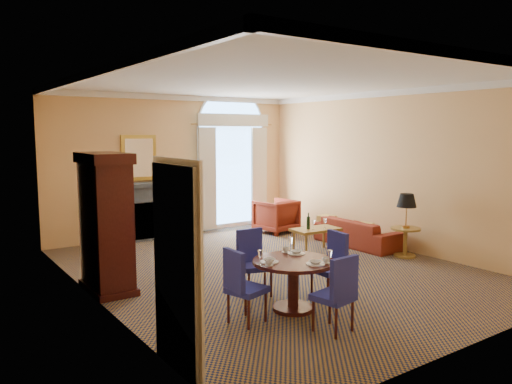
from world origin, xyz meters
TOP-DOWN VIEW (x-y plane):
  - ground at (0.00, 0.00)m, footprint 7.50×7.50m
  - room_envelope at (-0.03, 0.67)m, footprint 6.04×7.52m
  - armoire at (-2.72, 0.48)m, footprint 0.59×1.05m
  - dining_table at (-0.96, -1.76)m, footprint 1.09×1.09m
  - dining_chair_north at (-0.99, -0.86)m, footprint 0.54×0.54m
  - dining_chair_south at (-1.03, -2.67)m, footprint 0.49×0.49m
  - dining_chair_east at (-0.17, -1.67)m, footprint 0.46×0.45m
  - dining_chair_west at (-1.80, -1.77)m, footprint 0.52×0.52m
  - sofa at (2.55, 0.44)m, footprint 0.76×1.92m
  - armchair at (1.99, 2.54)m, footprint 0.95×0.98m
  - coffee_table at (1.43, 0.51)m, footprint 0.98×0.59m
  - side_table at (2.60, -0.74)m, footprint 0.56×0.56m

SIDE VIEW (x-z plane):
  - ground at x=0.00m, z-range 0.00..0.00m
  - sofa at x=2.55m, z-range 0.00..0.56m
  - armchair at x=1.99m, z-range 0.00..0.78m
  - coffee_table at x=1.43m, z-range 0.04..0.84m
  - dining_table at x=-0.96m, z-range 0.07..0.95m
  - dining_chair_north at x=-0.99m, z-range 0.07..1.01m
  - dining_chair_south at x=-1.03m, z-range 0.07..1.01m
  - dining_chair_east at x=-0.17m, z-range 0.07..1.01m
  - dining_chair_west at x=-1.80m, z-range 0.07..1.01m
  - side_table at x=2.60m, z-range 0.17..1.36m
  - armoire at x=-2.72m, z-range -0.04..2.03m
  - room_envelope at x=-0.03m, z-range 0.78..4.23m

